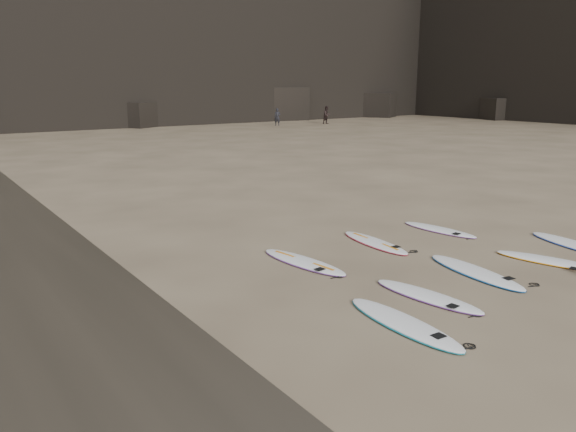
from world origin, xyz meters
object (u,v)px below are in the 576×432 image
object	(u,v)px
surfboard_7	(439,229)
person_b	(327,115)
surfboard_1	(427,296)
surfboard_3	(551,261)
surfboard_5	(303,262)
surfboard_6	(375,242)
surfboard_4	(576,245)
surfboard_2	(475,271)
person_a	(277,117)
surfboard_0	(403,323)

from	to	relation	value
surfboard_7	person_b	world-z (taller)	person_b
surfboard_1	person_b	bearing A→B (deg)	46.89
surfboard_7	surfboard_3	bearing A→B (deg)	-98.33
surfboard_5	surfboard_6	world-z (taller)	surfboard_5
surfboard_4	surfboard_5	bearing A→B (deg)	167.86
surfboard_1	surfboard_5	bearing A→B (deg)	96.32
surfboard_6	surfboard_7	size ratio (longest dim) A/B	1.06
surfboard_6	surfboard_2	bearing A→B (deg)	-81.07
surfboard_2	surfboard_3	size ratio (longest dim) A/B	1.08
surfboard_5	surfboard_7	distance (m)	4.93
surfboard_1	surfboard_3	world-z (taller)	surfboard_3
surfboard_1	person_a	distance (m)	45.40
surfboard_3	surfboard_7	distance (m)	3.42
surfboard_5	person_a	xyz separation A→B (m)	(23.50, 36.16, 0.79)
surfboard_4	surfboard_6	size ratio (longest dim) A/B	1.11
surfboard_2	surfboard_6	distance (m)	2.99
person_a	person_b	xyz separation A→B (m)	(5.41, -0.97, 0.05)
surfboard_0	surfboard_2	bearing A→B (deg)	19.16
surfboard_6	surfboard_4	bearing A→B (deg)	-32.62
surfboard_6	surfboard_7	xyz separation A→B (m)	(2.43, -0.08, -0.00)
surfboard_3	person_b	world-z (taller)	person_b
surfboard_0	surfboard_4	bearing A→B (deg)	8.87
surfboard_0	person_a	world-z (taller)	person_a
surfboard_0	surfboard_7	distance (m)	6.77
person_b	surfboard_0	bearing A→B (deg)	-127.36
surfboard_4	surfboard_7	bearing A→B (deg)	129.63
surfboard_6	surfboard_3	bearing A→B (deg)	-51.50
surfboard_2	person_a	xyz separation A→B (m)	(20.81, 38.89, 0.78)
surfboard_1	surfboard_7	xyz separation A→B (m)	(4.20, 3.28, -0.00)
person_a	surfboard_3	bearing A→B (deg)	-73.73
surfboard_1	surfboard_7	distance (m)	5.33
surfboard_4	person_a	distance (m)	42.58
surfboard_4	surfboard_5	size ratio (longest dim) A/B	1.05
surfboard_1	surfboard_6	distance (m)	3.79
person_a	person_b	bearing A→B (deg)	31.52
person_b	surfboard_7	bearing A→B (deg)	-124.61
surfboard_4	person_a	world-z (taller)	person_a
surfboard_1	surfboard_4	xyz separation A→B (m)	(5.83, 0.21, 0.01)
surfboard_0	surfboard_3	distance (m)	5.42
surfboard_5	person_a	distance (m)	43.13
surfboard_0	surfboard_3	bearing A→B (deg)	7.38
surfboard_1	surfboard_4	world-z (taller)	surfboard_4
surfboard_2	surfboard_7	world-z (taller)	surfboard_2
surfboard_1	surfboard_5	distance (m)	3.19
surfboard_5	surfboard_6	distance (m)	2.51
surfboard_3	surfboard_7	xyz separation A→B (m)	(0.13, 3.42, -0.00)
surfboard_4	person_b	world-z (taller)	person_b
surfboard_4	surfboard_1	bearing A→B (deg)	-166.22
surfboard_6	surfboard_1	bearing A→B (deg)	-112.66
surfboard_0	person_b	world-z (taller)	person_b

